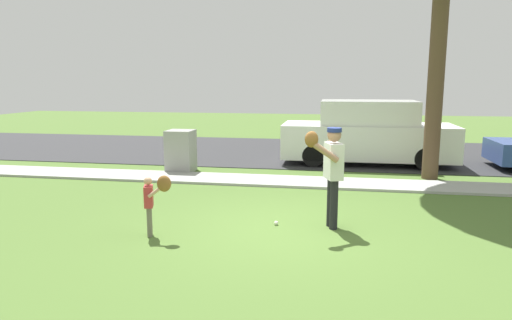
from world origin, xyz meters
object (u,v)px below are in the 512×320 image
object	(u,v)px
person_child	(153,196)
baseball	(276,223)
utility_cabinet	(181,151)
person_adult	(331,166)
parked_van_white	(367,134)

from	to	relation	value
person_child	baseball	distance (m)	2.15
person_child	utility_cabinet	size ratio (longest dim) A/B	0.89
baseball	person_child	bearing A→B (deg)	-153.61
person_adult	parked_van_white	world-z (taller)	parked_van_white
person_adult	baseball	distance (m)	1.38
person_adult	baseball	world-z (taller)	person_adult
person_adult	person_child	world-z (taller)	person_adult
person_adult	utility_cabinet	xyz separation A→B (m)	(-4.12, 4.25, -0.49)
person_child	person_adult	bearing A→B (deg)	0.47
utility_cabinet	parked_van_white	xyz separation A→B (m)	(5.10, 2.15, 0.33)
person_child	parked_van_white	distance (m)	8.23
person_child	parked_van_white	size ratio (longest dim) A/B	0.20
parked_van_white	utility_cabinet	bearing A→B (deg)	-157.21
person_child	baseball	world-z (taller)	person_child
person_child	utility_cabinet	world-z (taller)	utility_cabinet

